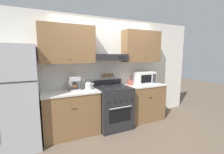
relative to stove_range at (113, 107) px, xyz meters
The scene contains 10 objects.
ground_plane 0.54m from the stove_range, 90.00° to the right, with size 16.00×16.00×0.00m, color brown.
wall_back 1.06m from the stove_range, 94.22° to the left, with size 5.20×0.46×2.55m.
counter_left 0.94m from the stove_range, behind, with size 1.13×0.63×0.93m.
counter_right 0.89m from the stove_range, ahead, with size 1.03×0.63×0.93m.
stove_range is the anchor object (origin of this frame).
refrigerator 1.92m from the stove_range, behind, with size 0.69×0.73×1.84m.
tea_kettle 0.77m from the stove_range, 168.85° to the left, with size 0.22×0.17×0.22m.
coffee_maker 1.04m from the stove_range, behind, with size 0.22×0.22×0.28m.
microwave 1.14m from the stove_range, ahead, with size 0.52×0.36×0.31m.
utensil_crock 0.75m from the stove_range, 11.74° to the left, with size 0.13×0.13×0.29m.
Camera 1 is at (-1.43, -2.77, 1.66)m, focal length 24.00 mm.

